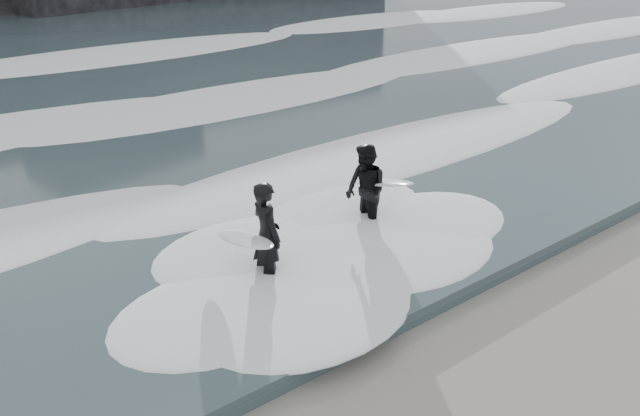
{
  "coord_description": "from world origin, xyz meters",
  "views": [
    {
      "loc": [
        -6.36,
        -2.36,
        5.66
      ],
      "look_at": [
        -0.2,
        5.64,
        1.0
      ],
      "focal_mm": 35.0,
      "sensor_mm": 36.0,
      "label": 1
    }
  ],
  "objects": [
    {
      "name": "foam_far",
      "position": [
        0.0,
        25.0,
        0.45
      ],
      "size": [
        60.0,
        4.8,
        0.3
      ],
      "primitive_type": "ellipsoid",
      "color": "white",
      "rests_on": "sea"
    },
    {
      "name": "sea",
      "position": [
        0.0,
        29.0,
        0.15
      ],
      "size": [
        90.0,
        52.0,
        0.3
      ],
      "primitive_type": "cube",
      "color": "#34454B",
      "rests_on": "ground"
    },
    {
      "name": "surfer_right",
      "position": [
        1.12,
        5.86,
        0.93
      ],
      "size": [
        1.31,
        2.12,
        1.84
      ],
      "color": "black",
      "rests_on": "ground"
    },
    {
      "name": "foam_mid",
      "position": [
        0.0,
        16.0,
        0.42
      ],
      "size": [
        60.0,
        4.0,
        0.24
      ],
      "primitive_type": "ellipsoid",
      "color": "white",
      "rests_on": "sea"
    },
    {
      "name": "foam_near",
      "position": [
        0.0,
        9.0,
        0.4
      ],
      "size": [
        60.0,
        3.2,
        0.2
      ],
      "primitive_type": "ellipsoid",
      "color": "white",
      "rests_on": "sea"
    },
    {
      "name": "surfer_left",
      "position": [
        -1.53,
        5.43,
        0.95
      ],
      "size": [
        0.99,
        1.9,
        1.89
      ],
      "color": "black",
      "rests_on": "ground"
    }
  ]
}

